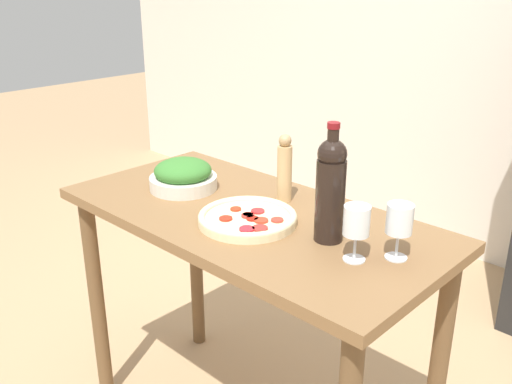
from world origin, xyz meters
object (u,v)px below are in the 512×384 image
(wine_glass_far, at_px, (399,222))
(homemade_pizza, at_px, (248,218))
(wine_bottle, at_px, (331,188))
(salad_bowl, at_px, (183,176))
(wine_glass_near, at_px, (356,224))
(pepper_mill, at_px, (285,169))

(wine_glass_far, bearing_deg, homemade_pizza, -166.05)
(wine_bottle, xyz_separation_m, salad_bowl, (-0.61, -0.02, -0.11))
(wine_glass_near, bearing_deg, wine_bottle, 157.33)
(pepper_mill, bearing_deg, salad_bowl, -154.27)
(pepper_mill, bearing_deg, homemade_pizza, -79.36)
(wine_glass_near, height_order, salad_bowl, wine_glass_near)
(pepper_mill, bearing_deg, wine_glass_far, -12.09)
(homemade_pizza, bearing_deg, salad_bowl, 171.45)
(wine_bottle, bearing_deg, wine_glass_far, 9.52)
(wine_bottle, height_order, pepper_mill, wine_bottle)
(salad_bowl, bearing_deg, pepper_mill, 25.73)
(wine_bottle, bearing_deg, homemade_pizza, -162.57)
(wine_bottle, relative_size, pepper_mill, 1.50)
(salad_bowl, xyz_separation_m, homemade_pizza, (0.37, -0.06, -0.03))
(wine_glass_near, distance_m, wine_glass_far, 0.11)
(wine_bottle, bearing_deg, salad_bowl, -178.01)
(wine_bottle, distance_m, homemade_pizza, 0.29)
(salad_bowl, distance_m, homemade_pizza, 0.37)
(wine_glass_near, xyz_separation_m, wine_glass_far, (0.07, 0.09, 0.00))
(wine_glass_near, relative_size, pepper_mill, 0.68)
(wine_glass_far, height_order, homemade_pizza, wine_glass_far)
(wine_glass_far, relative_size, salad_bowl, 0.65)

